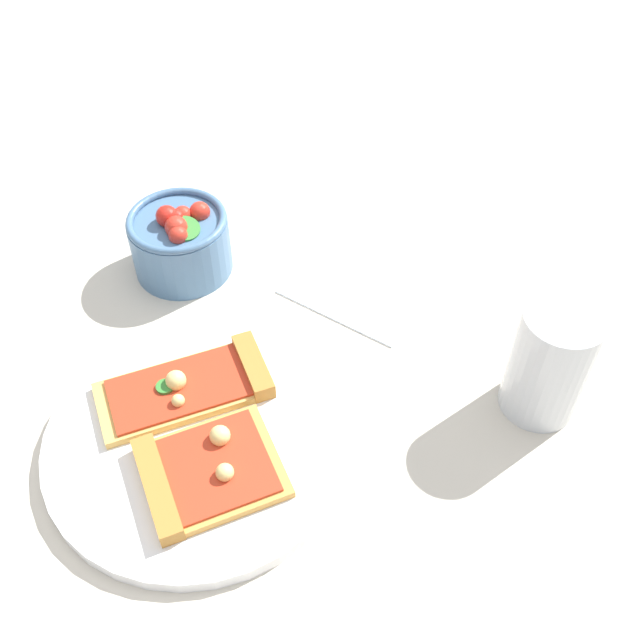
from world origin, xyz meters
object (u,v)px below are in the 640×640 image
(plate, at_px, (199,439))
(salad_bowl, at_px, (180,241))
(pizza_slice_far, at_px, (202,472))
(soda_glass, at_px, (549,365))
(paper_napkin, at_px, (370,274))
(pizza_slice_near, at_px, (195,385))

(plate, bearing_deg, salad_bowl, 122.51)
(plate, distance_m, pizza_slice_far, 0.05)
(salad_bowl, distance_m, soda_glass, 0.40)
(soda_glass, xyz_separation_m, paper_napkin, (-0.20, 0.10, -0.05))
(pizza_slice_far, xyz_separation_m, salad_bowl, (-0.15, 0.23, 0.02))
(soda_glass, bearing_deg, salad_bowl, 174.79)
(plate, relative_size, soda_glass, 2.31)
(plate, xyz_separation_m, salad_bowl, (-0.13, 0.20, 0.03))
(plate, distance_m, paper_napkin, 0.27)
(pizza_slice_far, bearing_deg, salad_bowl, 122.70)
(plate, distance_m, salad_bowl, 0.24)
(salad_bowl, bearing_deg, soda_glass, -5.21)
(plate, distance_m, soda_glass, 0.32)
(plate, height_order, soda_glass, soda_glass)
(pizza_slice_far, bearing_deg, plate, 123.74)
(pizza_slice_near, xyz_separation_m, salad_bowl, (-0.10, 0.15, 0.02))
(paper_napkin, bearing_deg, soda_glass, -26.56)
(salad_bowl, bearing_deg, pizza_slice_far, -57.30)
(pizza_slice_far, relative_size, soda_glass, 1.26)
(pizza_slice_far, distance_m, paper_napkin, 0.30)
(pizza_slice_far, relative_size, paper_napkin, 0.96)
(plate, bearing_deg, pizza_slice_far, -56.26)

